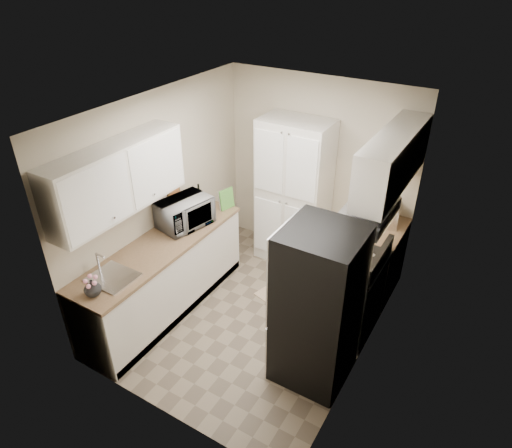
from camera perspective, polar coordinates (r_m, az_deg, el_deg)
name	(u,v)px	position (r m, az deg, el deg)	size (l,w,h in m)	color
ground	(255,314)	(5.59, -0.08, -11.19)	(3.20, 3.20, 0.00)	#7A6B56
room_shell	(253,194)	(4.66, -0.35, 3.77)	(2.64, 3.24, 2.52)	beige
pantry_cabinet	(293,193)	(6.06, 4.71, 3.85)	(0.90, 0.55, 2.00)	silver
base_cabinet_left	(165,278)	(5.52, -11.33, -6.62)	(0.60, 2.30, 0.88)	silver
countertop_left	(161,246)	(5.26, -11.84, -2.65)	(0.63, 2.33, 0.04)	#846647
base_cabinet_right	(372,259)	(5.90, 14.30, -4.32)	(0.60, 0.80, 0.88)	silver
countertop_right	(377,228)	(5.65, 14.90, -0.51)	(0.63, 0.83, 0.04)	#846647
electric_range	(348,292)	(5.26, 11.40, -8.34)	(0.71, 0.78, 1.13)	#B7B7BC
refrigerator	(318,307)	(4.44, 7.72, -10.24)	(0.70, 0.72, 1.70)	#B7B7BC
microwave	(185,213)	(5.46, -8.90, 1.39)	(0.61, 0.42, 0.34)	#B0B0B5
wine_bottle	(199,197)	(5.86, -7.14, 3.42)	(0.07, 0.07, 0.29)	black
flower_vase	(92,288)	(4.65, -19.78, -7.50)	(0.17, 0.17, 0.17)	white
cutting_board	(227,199)	(5.79, -3.67, 3.14)	(0.02, 0.21, 0.27)	#4F9A38
toaster_oven	(383,213)	(5.71, 15.61, 1.33)	(0.32, 0.41, 0.24)	silver
fruit_basket	(385,200)	(5.63, 15.85, 2.88)	(0.25, 0.25, 0.11)	orange
kitchen_mat	(291,289)	(5.96, 4.40, -8.10)	(0.52, 0.84, 0.01)	tan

